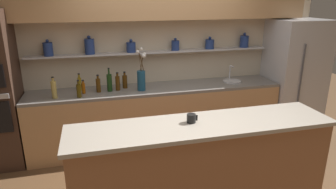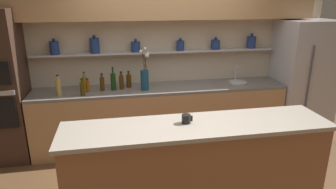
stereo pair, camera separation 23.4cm
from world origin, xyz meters
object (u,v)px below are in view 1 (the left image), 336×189
Objects in this scene: sink_fixture at (232,80)px; coffee_mug at (191,118)px; bottle_wine_1 at (109,82)px; bottle_spirit_3 at (125,81)px; bottle_sauce_4 at (83,88)px; flower_vase at (141,77)px; bottle_spirit_0 at (118,83)px; bottle_oil_2 at (79,90)px; bottle_spirit_5 at (54,89)px; refrigerator at (293,77)px; bottle_oil_6 at (80,83)px; bottle_spirit_7 at (98,85)px.

coffee_mug is (-1.21, -1.58, 0.12)m from sink_fixture.
bottle_wine_1 is 0.25m from bottle_spirit_3.
bottle_wine_1 is 0.36m from bottle_sauce_4.
flower_vase is at bearing -38.42° from bottle_spirit_3.
bottle_spirit_0 is 1.10× the size of bottle_oil_2.
refrigerator is at bearing 1.52° from bottle_spirit_5.
bottle_spirit_0 reaches higher than bottle_sauce_4.
refrigerator is at bearing -0.88° from bottle_spirit_0.
refrigerator is at bearing -0.30° from bottle_sauce_4.
flower_vase reaches higher than bottle_spirit_3.
bottle_wine_1 is 1.37× the size of bottle_spirit_3.
bottle_sauce_4 is at bearing -71.23° from bottle_oil_6.
bottle_wine_1 is at bearing 10.22° from bottle_spirit_5.
refrigerator is 2.53m from flower_vase.
sink_fixture is 1.48× the size of bottle_sauce_4.
sink_fixture reaches higher than coffee_mug.
bottle_spirit_3 is at bearing 15.90° from bottle_spirit_7.
bottle_sauce_4 is at bearing 17.39° from bottle_spirit_5.
bottle_spirit_7 is (-3.12, 0.02, 0.09)m from refrigerator.
bottle_spirit_5 is at bearing -177.25° from flower_vase.
bottle_spirit_5 is (-3.69, -0.10, 0.11)m from refrigerator.
sink_fixture is at bearing 0.16° from bottle_spirit_0.
refrigerator is 3.39m from bottle_oil_2.
bottle_spirit_7 is at bearing -175.98° from bottle_wine_1.
bottle_spirit_7 is at bearing 118.28° from coffee_mug.
bottle_spirit_0 is (-1.78, -0.01, 0.09)m from sink_fixture.
bottle_oil_6 is (-0.85, 0.21, -0.09)m from flower_vase.
sink_fixture is at bearing -2.77° from bottle_spirit_3.
bottle_spirit_5 is at bearing -176.78° from sink_fixture.
refrigerator is 5.56× the size of bottle_wine_1.
refrigerator is 3.70m from bottle_spirit_5.
sink_fixture is at bearing 4.75° from bottle_oil_2.
bottle_spirit_5 reaches higher than bottle_oil_2.
bottle_wine_1 is 1.76× the size of bottle_sauce_4.
bottle_spirit_3 reaches higher than bottle_oil_2.
bottle_spirit_3 is at bearing 37.66° from bottle_spirit_0.
bottle_wine_1 is at bearing 22.95° from bottle_oil_2.
bottle_spirit_0 is (-0.33, 0.09, -0.08)m from flower_vase.
bottle_spirit_5 is at bearing 171.93° from bottle_oil_2.
bottle_spirit_5 is 1.15× the size of bottle_spirit_7.
sink_fixture is 1.90m from bottle_wine_1.
bottle_oil_6 is at bearing 108.77° from bottle_sauce_4.
bottle_spirit_0 is 0.56m from bottle_oil_2.
sink_fixture is 1.67m from bottle_spirit_3.
bottle_spirit_3 is 0.99× the size of bottle_oil_6.
sink_fixture reaches higher than bottle_sauce_4.
bottle_spirit_0 is at bearing -142.34° from bottle_spirit_3.
bottle_oil_2 is 0.17m from bottle_sauce_4.
bottle_spirit_5 is 0.42m from bottle_oil_6.
bottle_wine_1 reaches higher than bottle_oil_6.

